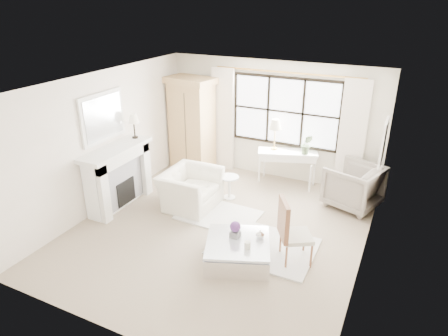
{
  "coord_description": "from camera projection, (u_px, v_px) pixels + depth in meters",
  "views": [
    {
      "loc": [
        2.83,
        -5.62,
        4.0
      ],
      "look_at": [
        0.01,
        0.2,
        1.17
      ],
      "focal_mm": 32.0,
      "sensor_mm": 36.0,
      "label": 1
    }
  ],
  "objects": [
    {
      "name": "floor",
      "position": [
        219.0,
        230.0,
        7.36
      ],
      "size": [
        5.5,
        5.5,
        0.0
      ],
      "primitive_type": "plane",
      "color": "tan",
      "rests_on": "ground"
    },
    {
      "name": "ceiling",
      "position": [
        218.0,
        84.0,
        6.28
      ],
      "size": [
        5.5,
        5.5,
        0.0
      ],
      "primitive_type": "plane",
      "rotation": [
        3.14,
        0.0,
        0.0
      ],
      "color": "white",
      "rests_on": "ground"
    },
    {
      "name": "wall_back",
      "position": [
        272.0,
        120.0,
        9.09
      ],
      "size": [
        5.0,
        0.0,
        5.0
      ],
      "primitive_type": "plane",
      "rotation": [
        1.57,
        0.0,
        0.0
      ],
      "color": "white",
      "rests_on": "ground"
    },
    {
      "name": "wall_front",
      "position": [
        111.0,
        247.0,
        4.55
      ],
      "size": [
        5.0,
        0.0,
        5.0
      ],
      "primitive_type": "plane",
      "rotation": [
        -1.57,
        0.0,
        0.0
      ],
      "color": "beige",
      "rests_on": "ground"
    },
    {
      "name": "wall_left",
      "position": [
        104.0,
        141.0,
        7.82
      ],
      "size": [
        0.0,
        5.5,
        5.5
      ],
      "primitive_type": "plane",
      "rotation": [
        1.57,
        0.0,
        1.57
      ],
      "color": "white",
      "rests_on": "ground"
    },
    {
      "name": "wall_right",
      "position": [
        371.0,
        192.0,
        5.82
      ],
      "size": [
        0.0,
        5.5,
        5.5
      ],
      "primitive_type": "plane",
      "rotation": [
        1.57,
        0.0,
        -1.57
      ],
      "color": "silver",
      "rests_on": "ground"
    },
    {
      "name": "window_pane",
      "position": [
        285.0,
        112.0,
        8.85
      ],
      "size": [
        2.4,
        0.02,
        1.5
      ],
      "primitive_type": "cube",
      "color": "white",
      "rests_on": "wall_back"
    },
    {
      "name": "window_frame",
      "position": [
        285.0,
        112.0,
        8.84
      ],
      "size": [
        2.5,
        0.04,
        1.5
      ],
      "primitive_type": null,
      "color": "black",
      "rests_on": "wall_back"
    },
    {
      "name": "curtain_rod",
      "position": [
        287.0,
        72.0,
        8.45
      ],
      "size": [
        3.3,
        0.04,
        0.04
      ],
      "primitive_type": "cylinder",
      "rotation": [
        0.0,
        1.57,
        0.0
      ],
      "color": "#BD8A41",
      "rests_on": "wall_back"
    },
    {
      "name": "curtain_left",
      "position": [
        223.0,
        120.0,
        9.53
      ],
      "size": [
        0.55,
        0.1,
        2.47
      ],
      "primitive_type": "cube",
      "color": "white",
      "rests_on": "ground"
    },
    {
      "name": "curtain_right",
      "position": [
        352.0,
        138.0,
        8.33
      ],
      "size": [
        0.55,
        0.1,
        2.47
      ],
      "primitive_type": "cube",
      "color": "silver",
      "rests_on": "ground"
    },
    {
      "name": "fireplace",
      "position": [
        117.0,
        176.0,
        8.01
      ],
      "size": [
        0.58,
        1.66,
        1.26
      ],
      "color": "white",
      "rests_on": "ground"
    },
    {
      "name": "mirror_frame",
      "position": [
        103.0,
        117.0,
        7.61
      ],
      "size": [
        0.05,
        1.15,
        0.95
      ],
      "primitive_type": "cube",
      "color": "white",
      "rests_on": "wall_left"
    },
    {
      "name": "mirror_glass",
      "position": [
        104.0,
        117.0,
        7.6
      ],
      "size": [
        0.02,
        1.0,
        0.8
      ],
      "primitive_type": "cube",
      "color": "silver",
      "rests_on": "wall_left"
    },
    {
      "name": "art_frame",
      "position": [
        383.0,
        143.0,
        7.16
      ],
      "size": [
        0.04,
        0.62,
        0.82
      ],
      "primitive_type": "cube",
      "color": "silver",
      "rests_on": "wall_right"
    },
    {
      "name": "art_canvas",
      "position": [
        382.0,
        142.0,
        7.16
      ],
      "size": [
        0.01,
        0.52,
        0.72
      ],
      "primitive_type": "cube",
      "color": "#BDB192",
      "rests_on": "wall_right"
    },
    {
      "name": "mantel_lamp",
      "position": [
        133.0,
        119.0,
        8.11
      ],
      "size": [
        0.22,
        0.22,
        0.51
      ],
      "color": "black",
      "rests_on": "fireplace"
    },
    {
      "name": "armoire",
      "position": [
        192.0,
        123.0,
        9.6
      ],
      "size": [
        1.22,
        0.87,
        2.24
      ],
      "rotation": [
        0.0,
        0.0,
        -0.16
      ],
      "color": "tan",
      "rests_on": "floor"
    },
    {
      "name": "console_table",
      "position": [
        287.0,
        168.0,
        8.99
      ],
      "size": [
        1.38,
        0.85,
        0.8
      ],
      "rotation": [
        0.0,
        0.0,
        0.34
      ],
      "color": "white",
      "rests_on": "floor"
    },
    {
      "name": "console_lamp",
      "position": [
        275.0,
        125.0,
        8.74
      ],
      "size": [
        0.28,
        0.28,
        0.69
      ],
      "color": "#A58139",
      "rests_on": "console_table"
    },
    {
      "name": "orchid_plant",
      "position": [
        307.0,
        144.0,
        8.59
      ],
      "size": [
        0.28,
        0.24,
        0.45
      ],
      "primitive_type": "imported",
      "rotation": [
        0.0,
        0.0,
        0.19
      ],
      "color": "#556D49",
      "rests_on": "console_table"
    },
    {
      "name": "side_table",
      "position": [
        229.0,
        184.0,
        8.38
      ],
      "size": [
        0.4,
        0.4,
        0.51
      ],
      "color": "white",
      "rests_on": "floor"
    },
    {
      "name": "rug_left",
      "position": [
        219.0,
        215.0,
        7.83
      ],
      "size": [
        1.53,
        1.11,
        0.03
      ],
      "primitive_type": "cube",
      "rotation": [
        0.0,
        0.0,
        -0.03
      ],
      "color": "white",
      "rests_on": "floor"
    },
    {
      "name": "rug_right",
      "position": [
        264.0,
        246.0,
        6.85
      ],
      "size": [
        1.72,
        1.29,
        0.03
      ],
      "primitive_type": "cube",
      "rotation": [
        0.0,
        0.0,
        -0.0
      ],
      "color": "silver",
      "rests_on": "floor"
    },
    {
      "name": "club_armchair",
      "position": [
        190.0,
        189.0,
        8.07
      ],
      "size": [
        1.02,
        1.16,
        0.75
      ],
      "primitive_type": "imported",
      "rotation": [
        0.0,
        0.0,
        1.56
      ],
      "color": "white",
      "rests_on": "floor"
    },
    {
      "name": "wingback_chair",
      "position": [
        353.0,
        186.0,
        8.03
      ],
      "size": [
        1.23,
        1.21,
        0.89
      ],
      "primitive_type": "imported",
      "rotation": [
        0.0,
        0.0,
        -1.89
      ],
      "color": "gray",
      "rests_on": "floor"
    },
    {
      "name": "french_chair",
      "position": [
        294.0,
        244.0,
        6.41
      ],
      "size": [
        0.66,
        0.66,
        1.08
      ],
      "rotation": [
        0.0,
        0.0,
        2.11
      ],
      "color": "#96603E",
      "rests_on": "floor"
    },
    {
      "name": "coffee_table",
      "position": [
        238.0,
        252.0,
        6.43
      ],
      "size": [
        1.3,
        1.3,
        0.38
      ],
      "rotation": [
        0.0,
        0.0,
        0.37
      ],
      "color": "white",
      "rests_on": "floor"
    },
    {
      "name": "planter_box",
      "position": [
        235.0,
        234.0,
        6.44
      ],
      "size": [
        0.15,
        0.15,
        0.11
      ],
      "primitive_type": "cube",
      "rotation": [
        0.0,
        0.0,
        -0.05
      ],
      "color": "slate",
      "rests_on": "coffee_table"
    },
    {
      "name": "planter_flowers",
      "position": [
        235.0,
        227.0,
        6.39
      ],
      "size": [
        0.18,
        0.18,
        0.18
      ],
      "primitive_type": "sphere",
      "color": "#61327D",
      "rests_on": "planter_box"
    },
    {
      "name": "pillar_candle",
      "position": [
        247.0,
        245.0,
        6.16
      ],
      "size": [
        0.1,
        0.1,
        0.12
      ],
      "primitive_type": "cylinder",
      "color": "silver",
      "rests_on": "coffee_table"
    },
    {
      "name": "coffee_vase",
      "position": [
        260.0,
        234.0,
        6.41
      ],
      "size": [
        0.16,
        0.16,
        0.15
      ],
      "primitive_type": "imported",
      "rotation": [
        0.0,
        0.0,
        -0.14
      ],
      "color": "silver",
      "rests_on": "coffee_table"
    }
  ]
}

